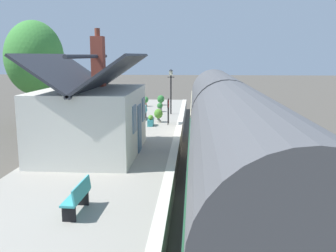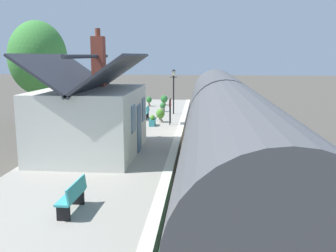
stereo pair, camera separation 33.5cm
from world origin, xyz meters
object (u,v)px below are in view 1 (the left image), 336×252
(lamp_post_platform, at_px, (171,82))
(planter_corner_building, at_px, (158,115))
(station_building, at_px, (92,118))
(station_sign_board, at_px, (168,105))
(bench_near_building, at_px, (78,196))
(bench_platform_end, at_px, (144,112))
(planter_under_sign, at_px, (160,107))
(tree_distant, at_px, (35,58))
(planter_bench_right, at_px, (151,121))
(planter_by_door, at_px, (161,100))
(train, at_px, (227,138))
(planter_edge_far, at_px, (146,101))

(lamp_post_platform, bearing_deg, planter_corner_building, 170.64)
(station_building, bearing_deg, station_sign_board, -21.13)
(bench_near_building, bearing_deg, lamp_post_platform, -4.65)
(bench_near_building, bearing_deg, station_sign_board, -6.41)
(lamp_post_platform, bearing_deg, bench_platform_end, 145.07)
(planter_under_sign, bearing_deg, tree_distant, 103.71)
(planter_bench_right, height_order, station_sign_board, station_sign_board)
(station_building, bearing_deg, planter_by_door, -5.58)
(bench_platform_end, height_order, lamp_post_platform, lamp_post_platform)
(planter_bench_right, bearing_deg, tree_distant, 66.39)
(planter_under_sign, distance_m, station_sign_board, 5.41)
(tree_distant, bearing_deg, bench_platform_end, -99.85)
(station_building, relative_size, planter_under_sign, 8.93)
(bench_platform_end, xyz_separation_m, tree_distant, (1.37, 7.87, 3.54))
(train, bearing_deg, planter_by_door, 12.05)
(station_building, relative_size, station_sign_board, 3.93)
(lamp_post_platform, bearing_deg, planter_edge_far, 30.19)
(bench_near_building, xyz_separation_m, planter_under_sign, (19.06, -0.56, -0.11))
(bench_platform_end, height_order, planter_under_sign, bench_platform_end)
(planter_by_door, xyz_separation_m, lamp_post_platform, (-4.91, -1.15, 1.85))
(lamp_post_platform, bearing_deg, planter_under_sign, 39.96)
(planter_corner_building, height_order, planter_by_door, planter_corner_building)
(bench_near_building, xyz_separation_m, planter_by_door, (22.90, -0.31, -0.02))
(bench_platform_end, distance_m, planter_bench_right, 2.50)
(bench_platform_end, relative_size, station_sign_board, 0.90)
(station_building, distance_m, bench_platform_end, 9.28)
(train, xyz_separation_m, station_sign_board, (9.75, 2.78, -0.10))
(planter_by_door, bearing_deg, planter_under_sign, -176.23)
(train, relative_size, lamp_post_platform, 6.21)
(bench_platform_end, bearing_deg, planter_under_sign, -12.58)
(planter_under_sign, bearing_deg, station_sign_board, -169.36)
(station_building, relative_size, tree_distant, 0.82)
(station_sign_board, bearing_deg, planter_bench_right, 120.36)
(planter_bench_right, bearing_deg, planter_by_door, 1.19)
(planter_bench_right, bearing_deg, planter_under_sign, -0.50)
(planter_bench_right, xyz_separation_m, lamp_post_platform, (4.79, -0.95, 1.99))
(planter_under_sign, xyz_separation_m, tree_distant, (-2.11, 8.64, 3.65))
(bench_platform_end, bearing_deg, planter_edge_far, 6.01)
(planter_by_door, height_order, planter_edge_far, planter_by_door)
(planter_corner_building, bearing_deg, bench_near_building, 176.52)
(lamp_post_platform, bearing_deg, planter_by_door, 13.21)
(planter_corner_building, height_order, planter_edge_far, planter_corner_building)
(station_building, relative_size, lamp_post_platform, 1.89)
(bench_platform_end, height_order, planter_edge_far, bench_platform_end)
(station_sign_board, bearing_deg, planter_by_door, 7.77)
(planter_corner_building, xyz_separation_m, lamp_post_platform, (3.56, -0.59, 1.86))
(bench_platform_end, xyz_separation_m, planter_edge_far, (6.45, 0.68, -0.02))
(planter_bench_right, distance_m, tree_distant, 10.08)
(train, xyz_separation_m, planter_by_door, (18.84, 4.02, -0.84))
(planter_corner_building, relative_size, planter_bench_right, 1.06)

